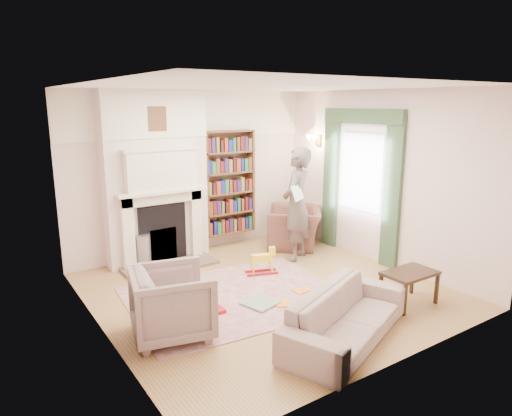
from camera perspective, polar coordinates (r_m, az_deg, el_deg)
floor at (r=6.56m, az=1.23°, el=-10.24°), size 4.50×4.50×0.00m
ceiling at (r=6.03m, az=1.37°, el=14.99°), size 4.50×4.50×0.00m
wall_back at (r=8.06m, az=-7.95°, el=4.40°), size 4.50×0.00×4.50m
wall_front at (r=4.54m, az=17.84°, el=-2.85°), size 4.50×0.00×4.50m
wall_left at (r=5.22m, az=-19.38°, el=-0.94°), size 0.00×4.50×4.50m
wall_right at (r=7.64m, az=15.27°, el=3.59°), size 0.00×4.50×4.50m
fireplace at (r=7.59m, az=-12.38°, el=3.58°), size 1.70×0.58×2.80m
bookcase at (r=8.29m, az=-3.46°, el=3.16°), size 1.00×0.24×1.85m
window at (r=7.89m, az=13.04°, el=4.37°), size 0.02×0.90×1.30m
curtain_left at (r=7.45m, az=16.66°, el=1.71°), size 0.07×0.32×2.40m
curtain_right at (r=8.39m, az=9.32°, el=3.31°), size 0.07×0.32×2.40m
pelmet at (r=7.78m, az=13.16°, el=11.13°), size 0.09×1.70×0.24m
wall_sconce at (r=8.49m, az=6.79°, el=8.27°), size 0.20×0.24×0.24m
rug at (r=6.36m, az=-2.55°, el=-10.98°), size 2.99×2.41×0.01m
armchair_reading at (r=8.46m, az=4.85°, el=-2.37°), size 1.42×1.43×0.70m
armchair_left at (r=5.32m, az=-10.43°, el=-11.57°), size 1.05×1.03×0.80m
sofa at (r=5.31m, az=11.22°, el=-13.07°), size 2.06×1.42×0.56m
man_reading at (r=7.59m, az=5.10°, el=0.45°), size 0.82×0.75×1.89m
newspaper at (r=7.30m, az=5.20°, el=1.94°), size 0.36×0.28×0.24m
coffee_table at (r=6.39m, az=18.55°, el=-9.44°), size 0.70×0.45×0.45m
paraffin_heater at (r=7.53m, az=-13.91°, el=-5.29°), size 0.25×0.25×0.55m
rocking_horse at (r=7.06m, az=0.71°, el=-6.65°), size 0.53×0.35×0.43m
board_game at (r=6.11m, az=0.53°, el=-11.81°), size 0.48×0.48×0.03m
game_box_lid at (r=5.89m, az=-5.36°, el=-12.73°), size 0.29×0.20×0.05m
comic_annuals at (r=6.34m, az=4.60°, el=-10.97°), size 0.74×0.43×0.02m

